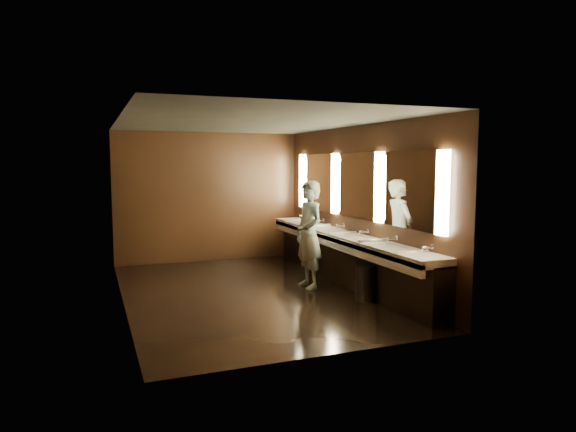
# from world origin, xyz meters

# --- Properties ---
(floor) EXTENTS (6.00, 6.00, 0.00)m
(floor) POSITION_xyz_m (0.00, 0.00, 0.00)
(floor) COLOR black
(floor) RESTS_ON ground
(ceiling) EXTENTS (4.00, 6.00, 0.02)m
(ceiling) POSITION_xyz_m (0.00, 0.00, 2.80)
(ceiling) COLOR #2D2D2B
(ceiling) RESTS_ON wall_back
(wall_back) EXTENTS (4.00, 0.02, 2.80)m
(wall_back) POSITION_xyz_m (0.00, 3.00, 1.40)
(wall_back) COLOR black
(wall_back) RESTS_ON floor
(wall_front) EXTENTS (4.00, 0.02, 2.80)m
(wall_front) POSITION_xyz_m (0.00, -3.00, 1.40)
(wall_front) COLOR black
(wall_front) RESTS_ON floor
(wall_left) EXTENTS (0.02, 6.00, 2.80)m
(wall_left) POSITION_xyz_m (-2.00, 0.00, 1.40)
(wall_left) COLOR black
(wall_left) RESTS_ON floor
(wall_right) EXTENTS (0.02, 6.00, 2.80)m
(wall_right) POSITION_xyz_m (2.00, 0.00, 1.40)
(wall_right) COLOR black
(wall_right) RESTS_ON floor
(sink_counter) EXTENTS (0.55, 5.40, 1.01)m
(sink_counter) POSITION_xyz_m (1.79, 0.00, 0.50)
(sink_counter) COLOR black
(sink_counter) RESTS_ON floor
(mirror_band) EXTENTS (0.06, 5.03, 1.15)m
(mirror_band) POSITION_xyz_m (1.98, -0.00, 1.75)
(mirror_band) COLOR #FFF0B2
(mirror_band) RESTS_ON wall_right
(person) EXTENTS (0.49, 0.70, 1.85)m
(person) POSITION_xyz_m (1.06, -0.04, 0.92)
(person) COLOR #8AAFCF
(person) RESTS_ON floor
(trash_bin) EXTENTS (0.44, 0.44, 0.58)m
(trash_bin) POSITION_xyz_m (1.58, -1.14, 0.29)
(trash_bin) COLOR black
(trash_bin) RESTS_ON floor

